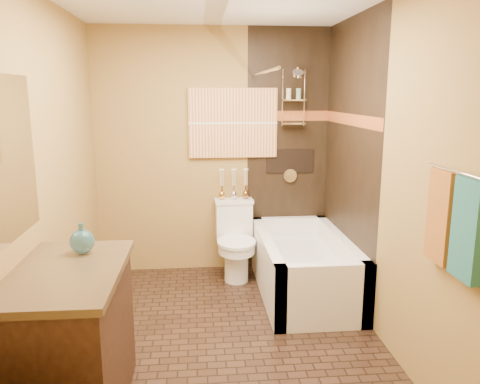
{
  "coord_description": "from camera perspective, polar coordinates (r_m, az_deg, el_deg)",
  "views": [
    {
      "loc": [
        -0.18,
        -3.3,
        1.85
      ],
      "look_at": [
        0.17,
        0.4,
        1.06
      ],
      "focal_mm": 35.0,
      "sensor_mm": 36.0,
      "label": 1
    }
  ],
  "objects": [
    {
      "name": "floor",
      "position": [
        3.79,
        -2.09,
        -17.25
      ],
      "size": [
        3.0,
        3.0,
        0.0
      ],
      "primitive_type": "plane",
      "color": "black",
      "rests_on": "ground"
    },
    {
      "name": "wall_left",
      "position": [
        3.51,
        -22.24,
        1.26
      ],
      "size": [
        0.02,
        3.0,
        2.5
      ],
      "primitive_type": "cube",
      "color": "olive",
      "rests_on": "floor"
    },
    {
      "name": "wall_right",
      "position": [
        3.63,
        17.05,
        1.95
      ],
      "size": [
        0.02,
        3.0,
        2.5
      ],
      "primitive_type": "cube",
      "color": "olive",
      "rests_on": "floor"
    },
    {
      "name": "wall_back",
      "position": [
        4.84,
        -3.24,
        4.85
      ],
      "size": [
        2.4,
        0.02,
        2.5
      ],
      "primitive_type": "cube",
      "color": "olive",
      "rests_on": "floor"
    },
    {
      "name": "wall_front",
      "position": [
        1.91,
        0.29,
        -6.28
      ],
      "size": [
        2.4,
        0.02,
        2.5
      ],
      "primitive_type": "cube",
      "color": "olive",
      "rests_on": "floor"
    },
    {
      "name": "alcove_tile_back",
      "position": [
        4.92,
        5.85,
        4.92
      ],
      "size": [
        0.85,
        0.01,
        2.5
      ],
      "primitive_type": "cube",
      "color": "black",
      "rests_on": "wall_back"
    },
    {
      "name": "alcove_tile_right",
      "position": [
        4.32,
        13.15,
        3.69
      ],
      "size": [
        0.01,
        1.5,
        2.5
      ],
      "primitive_type": "cube",
      "color": "black",
      "rests_on": "wall_right"
    },
    {
      "name": "mosaic_band_back",
      "position": [
        4.88,
        5.97,
        9.22
      ],
      "size": [
        0.85,
        0.01,
        0.1
      ],
      "primitive_type": "cube",
      "color": "maroon",
      "rests_on": "alcove_tile_back"
    },
    {
      "name": "mosaic_band_right",
      "position": [
        4.28,
        13.26,
        8.6
      ],
      "size": [
        0.01,
        1.5,
        0.1
      ],
      "primitive_type": "cube",
      "color": "maroon",
      "rests_on": "alcove_tile_right"
    },
    {
      "name": "alcove_niche",
      "position": [
        4.93,
        6.13,
        3.76
      ],
      "size": [
        0.5,
        0.01,
        0.25
      ],
      "primitive_type": "cube",
      "color": "black",
      "rests_on": "alcove_tile_back"
    },
    {
      "name": "shower_fixtures",
      "position": [
        4.78,
        6.51,
        9.7
      ],
      "size": [
        0.24,
        0.33,
        1.16
      ],
      "color": "silver",
      "rests_on": "floor"
    },
    {
      "name": "curtain_rod",
      "position": [
        4.1,
        2.83,
        14.36
      ],
      "size": [
        0.03,
        1.55,
        0.03
      ],
      "primitive_type": "cylinder",
      "rotation": [
        1.57,
        0.0,
        0.0
      ],
      "color": "silver",
      "rests_on": "wall_back"
    },
    {
      "name": "towel_bar",
      "position": [
        2.64,
        24.89,
        2.21
      ],
      "size": [
        0.02,
        0.55,
        0.02
      ],
      "primitive_type": "cylinder",
      "rotation": [
        1.57,
        0.0,
        0.0
      ],
      "color": "silver",
      "rests_on": "wall_right"
    },
    {
      "name": "towel_teal",
      "position": [
        2.6,
        25.98,
        -4.17
      ],
      "size": [
        0.05,
        0.22,
        0.52
      ],
      "primitive_type": "cube",
      "color": "#1C5F5A",
      "rests_on": "towel_bar"
    },
    {
      "name": "towel_rust",
      "position": [
        2.81,
        23.27,
        -2.75
      ],
      "size": [
        0.05,
        0.22,
        0.52
      ],
      "primitive_type": "cube",
      "color": "#9A641C",
      "rests_on": "towel_bar"
    },
    {
      "name": "sunset_painting",
      "position": [
        4.8,
        -0.86,
        8.4
      ],
      "size": [
        0.9,
        0.04,
        0.7
      ],
      "primitive_type": "cube",
      "color": "#C7662E",
      "rests_on": "wall_back"
    },
    {
      "name": "vanity_mirror",
      "position": [
        2.72,
        -27.14,
        3.32
      ],
      "size": [
        0.01,
        1.0,
        0.9
      ],
      "primitive_type": "cube",
      "color": "white",
      "rests_on": "wall_left"
    },
    {
      "name": "bathtub",
      "position": [
        4.47,
        7.74,
        -9.48
      ],
      "size": [
        0.8,
        1.5,
        0.55
      ],
      "color": "white",
      "rests_on": "floor"
    },
    {
      "name": "toilet",
      "position": [
        4.76,
        -0.57,
        -5.85
      ],
      "size": [
        0.4,
        0.59,
        0.77
      ],
      "rotation": [
        0.0,
        0.0,
        0.04
      ],
      "color": "white",
      "rests_on": "floor"
    },
    {
      "name": "vanity",
      "position": [
        2.96,
        -20.18,
        -16.95
      ],
      "size": [
        0.63,
        1.02,
        0.9
      ],
      "rotation": [
        0.0,
        0.0,
        -0.01
      ],
      "color": "black",
      "rests_on": "floor"
    },
    {
      "name": "teal_bottle",
      "position": [
        2.98,
        -18.72,
        -5.35
      ],
      "size": [
        0.15,
        0.15,
        0.23
      ],
      "primitive_type": null,
      "rotation": [
        0.0,
        0.0,
        -0.02
      ],
      "color": "#235C69",
      "rests_on": "vanity"
    },
    {
      "name": "bud_vases",
      "position": [
        4.79,
        -0.76,
        1.07
      ],
      "size": [
        0.31,
        0.07,
        0.31
      ],
      "color": "gold",
      "rests_on": "toilet"
    }
  ]
}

